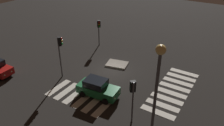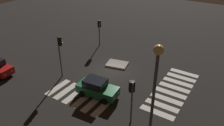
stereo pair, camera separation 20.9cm
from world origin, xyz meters
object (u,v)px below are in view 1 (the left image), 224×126
traffic_island (117,64)px  traffic_light_south (60,47)px  street_lamp (156,93)px  car_green (97,88)px  traffic_light_west (99,27)px  traffic_light_east (133,92)px

traffic_island → traffic_light_south: (-3.76, -5.49, 3.50)m
traffic_light_south → street_lamp: size_ratio=0.53×
traffic_island → car_green: 6.60m
traffic_light_west → street_lamp: 20.33m
traffic_light_east → traffic_light_south: (-9.78, 2.20, 0.58)m
traffic_island → street_lamp: 15.17m
traffic_island → traffic_light_west: 6.85m
street_lamp → traffic_light_south: bearing=157.4°
traffic_light_west → traffic_light_south: (1.40, -9.04, 0.72)m
car_green → traffic_island: bearing=98.4°
street_lamp → traffic_light_east: bearing=133.5°
traffic_island → traffic_light_east: bearing=-51.9°
traffic_light_west → traffic_light_south: bearing=-37.9°
traffic_light_west → car_green: bearing=-12.4°
traffic_light_west → street_lamp: bearing=-2.1°
car_green → traffic_light_south: bearing=165.2°
traffic_light_west → traffic_island: bearing=8.7°
car_green → traffic_light_east: (4.44, -1.34, 2.13)m
traffic_island → street_lamp: street_lamp is taller
car_green → traffic_light_east: size_ratio=1.07×
car_green → traffic_light_east: traffic_light_east is taller
traffic_island → car_green: bearing=-76.0°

